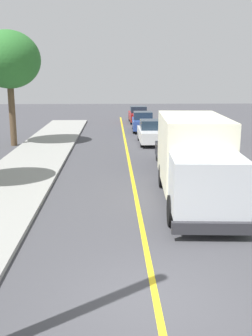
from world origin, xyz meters
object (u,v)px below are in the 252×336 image
at_px(parked_car_far, 143,122).
at_px(parked_car_furthest, 138,115).
at_px(parked_car_near, 176,152).
at_px(street_tree_down_block, 9,60).
at_px(parked_car_mid, 152,132).
at_px(stop_sign, 227,138).
at_px(box_truck, 195,156).

height_order(parked_car_far, parked_car_furthest, same).
xyz_separation_m(parked_car_near, street_tree_down_block, (-10.21, 6.73, 4.93)).
bearing_deg(parked_car_far, parked_car_near, -86.86).
bearing_deg(parked_car_mid, parked_car_far, 91.29).
xyz_separation_m(parked_car_mid, parked_car_furthest, (-0.14, 12.67, 0.00)).
height_order(parked_car_far, stop_sign, stop_sign).
bearing_deg(stop_sign, parked_car_far, 99.86).
distance_m(box_truck, parked_car_far, 19.66).
height_order(parked_car_near, parked_car_far, same).
bearing_deg(parked_car_far, parked_car_furthest, 89.92).
relative_size(parked_car_furthest, street_tree_down_block, 0.58).
height_order(parked_car_mid, street_tree_down_block, street_tree_down_block).
relative_size(parked_car_mid, stop_sign, 1.66).
bearing_deg(street_tree_down_block, stop_sign, -36.26).
bearing_deg(parked_car_far, box_truck, -88.62).
bearing_deg(stop_sign, parked_car_furthest, 97.10).
height_order(box_truck, stop_sign, box_truck).
bearing_deg(box_truck, parked_car_far, 91.38).
bearing_deg(box_truck, parked_car_furthest, 91.03).
bearing_deg(parked_car_furthest, parked_car_far, -90.08).
xyz_separation_m(parked_car_mid, parked_car_far, (-0.15, 6.46, 0.00)).
bearing_deg(parked_car_near, box_truck, -92.64).
height_order(box_truck, parked_car_far, box_truck).
relative_size(parked_car_near, parked_car_far, 0.99).
distance_m(parked_car_near, parked_car_far, 13.69).
bearing_deg(parked_car_furthest, stop_sign, -82.90).
distance_m(parked_car_near, stop_sign, 3.19).
distance_m(parked_car_far, stop_sign, 16.17).
bearing_deg(stop_sign, box_truck, -121.49).
bearing_deg(parked_car_furthest, box_truck, -88.97).
xyz_separation_m(parked_car_furthest, stop_sign, (2.75, -22.11, 1.06)).
bearing_deg(parked_car_far, street_tree_down_block, -143.73).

